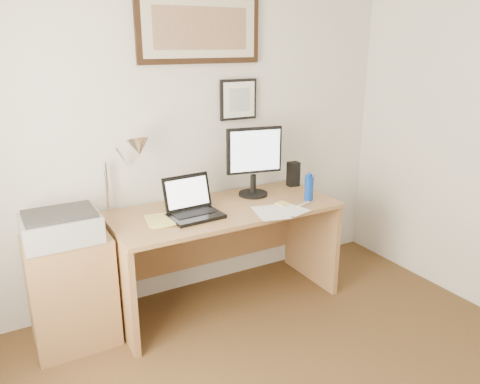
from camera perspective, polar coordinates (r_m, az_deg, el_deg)
wall_back at (r=3.43m, az=-7.06°, el=7.42°), size 3.50×0.02×2.50m
side_cabinet at (r=3.20m, az=-19.82°, el=-11.25°), size 0.50×0.40×0.73m
water_bottle at (r=3.46m, az=8.40°, el=0.47°), size 0.06×0.06×0.18m
bottle_cap at (r=3.43m, az=8.48°, el=2.10°), size 0.03×0.03×0.02m
speaker at (r=3.79m, az=6.51°, el=2.19°), size 0.10×0.09×0.20m
paper_sheet_a at (r=3.20m, az=3.78°, el=-2.50°), size 0.27×0.33×0.00m
paper_sheet_b at (r=3.28m, az=5.92°, el=-2.05°), size 0.25×0.30×0.00m
sticky_pad at (r=3.37m, az=5.21°, el=-1.40°), size 0.09×0.09×0.01m
marker_pen at (r=3.36m, az=7.71°, el=-1.50°), size 0.14×0.06×0.02m
book at (r=3.07m, az=-11.33°, el=-3.62°), size 0.20×0.26×0.02m
desk at (r=3.45m, az=-2.46°, el=-5.17°), size 1.60×0.70×0.75m
laptop at (r=3.14m, az=-5.80°, el=-1.88°), size 0.35×0.31×0.26m
lcd_monitor at (r=3.47m, az=1.72°, el=4.14°), size 0.42×0.22×0.52m
printer at (r=2.97m, az=-21.00°, el=-3.97°), size 0.44×0.34×0.18m
desk_lamp at (r=3.13m, az=-12.62°, el=4.96°), size 0.29×0.27×0.53m
picture_large at (r=3.41m, az=-4.87°, el=19.26°), size 0.92×0.04×0.47m
picture_small at (r=3.57m, az=-0.20°, el=11.21°), size 0.30×0.03×0.30m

